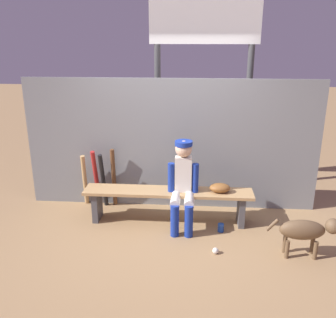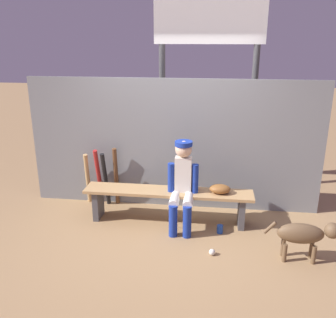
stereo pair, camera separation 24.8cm
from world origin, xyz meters
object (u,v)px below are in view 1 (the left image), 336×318
at_px(dugout_bench, 168,198).
at_px(scoreboard, 208,36).
at_px(player_seated, 183,182).
at_px(bat_wood_tan, 85,180).
at_px(bat_aluminum_black, 103,181).
at_px(baseball, 215,251).
at_px(cup_on_ground, 221,228).
at_px(bat_aluminum_red, 96,178).
at_px(baseball_glove, 220,188).
at_px(cup_on_bench, 195,185).
at_px(dog, 307,230).
at_px(bat_wood_dark, 114,178).

xyz_separation_m(dugout_bench, scoreboard, (0.51, 1.35, 2.09)).
bearing_deg(player_seated, scoreboard, 78.21).
relative_size(bat_wood_tan, scoreboard, 0.23).
bearing_deg(bat_aluminum_black, player_seated, -22.51).
xyz_separation_m(baseball, scoreboard, (-0.11, 2.11, 2.42)).
height_order(bat_wood_tan, cup_on_ground, bat_wood_tan).
bearing_deg(baseball, bat_wood_tan, 147.84).
height_order(bat_aluminum_red, cup_on_ground, bat_aluminum_red).
height_order(player_seated, cup_on_ground, player_seated).
bearing_deg(dugout_bench, player_seated, -28.92).
bearing_deg(baseball, baseball_glove, 84.46).
relative_size(bat_aluminum_red, cup_on_ground, 8.16).
bearing_deg(baseball, scoreboard, 93.09).
height_order(cup_on_bench, scoreboard, scoreboard).
bearing_deg(baseball, cup_on_bench, 107.56).
xyz_separation_m(cup_on_ground, scoreboard, (-0.21, 1.58, 2.40)).
height_order(dugout_bench, scoreboard, scoreboard).
relative_size(cup_on_bench, dog, 0.13).
height_order(cup_on_ground, cup_on_bench, cup_on_bench).
distance_m(bat_wood_dark, baseball, 1.95).
relative_size(dugout_bench, dog, 2.72).
height_order(dugout_bench, baseball_glove, baseball_glove).
height_order(dugout_bench, bat_aluminum_red, bat_aluminum_red).
relative_size(bat_aluminum_red, scoreboard, 0.25).
relative_size(baseball, dog, 0.09).
distance_m(dugout_bench, baseball_glove, 0.72).
height_order(bat_wood_dark, cup_on_ground, bat_wood_dark).
xyz_separation_m(bat_wood_dark, bat_aluminum_red, (-0.27, -0.01, -0.01)).
height_order(baseball_glove, bat_wood_dark, bat_wood_dark).
xyz_separation_m(player_seated, bat_aluminum_black, (-1.19, 0.50, -0.21)).
xyz_separation_m(baseball_glove, cup_on_bench, (-0.34, 0.08, -0.00)).
xyz_separation_m(player_seated, scoreboard, (0.30, 1.46, 1.81)).
xyz_separation_m(dugout_bench, cup_on_ground, (0.72, -0.23, -0.31)).
relative_size(player_seated, bat_aluminum_black, 1.37).
bearing_deg(baseball, dugout_bench, 129.37).
xyz_separation_m(bat_aluminum_red, cup_on_bench, (1.47, -0.38, 0.08)).
height_order(scoreboard, dog, scoreboard).
height_order(dugout_bench, player_seated, player_seated).
relative_size(bat_wood_dark, cup_on_ground, 8.20).
xyz_separation_m(bat_wood_dark, baseball, (1.47, -1.22, -0.41)).
xyz_separation_m(player_seated, cup_on_bench, (0.15, 0.19, -0.12)).
height_order(dugout_bench, bat_wood_dark, bat_wood_dark).
bearing_deg(baseball, cup_on_ground, 80.01).
bearing_deg(baseball, bat_aluminum_black, 144.72).
bearing_deg(dog, scoreboard, 119.06).
relative_size(bat_aluminum_black, dog, 1.02).
relative_size(bat_wood_dark, cup_on_bench, 8.20).
height_order(cup_on_bench, dog, cup_on_bench).
height_order(baseball, cup_on_bench, cup_on_bench).
distance_m(dugout_bench, player_seated, 0.37).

